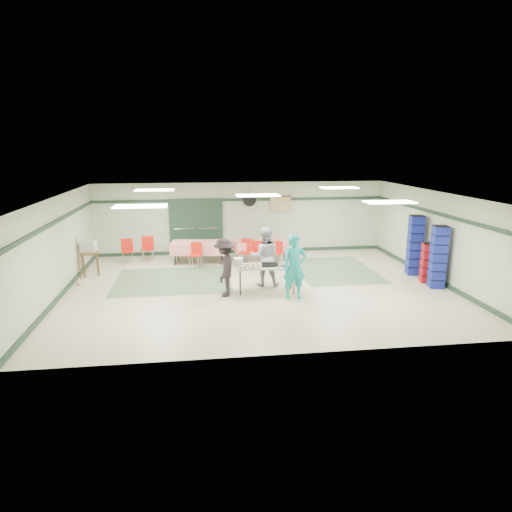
{
  "coord_description": "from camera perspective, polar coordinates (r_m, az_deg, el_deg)",
  "views": [
    {
      "loc": [
        -1.77,
        -12.68,
        4.02
      ],
      "look_at": [
        -0.09,
        -0.3,
        1.01
      ],
      "focal_mm": 32.0,
      "sensor_mm": 36.0,
      "label": 1
    }
  ],
  "objects": [
    {
      "name": "double_door_right",
      "position": [
        17.38,
        -5.9,
        3.66
      ],
      "size": [
        0.9,
        0.06,
        2.1
      ],
      "primitive_type": "cube",
      "color": "gray",
      "rests_on": "floor"
    },
    {
      "name": "volunteer_teal",
      "position": [
        12.24,
        4.85,
        -1.37
      ],
      "size": [
        0.65,
        0.44,
        1.75
      ],
      "primitive_type": "imported",
      "rotation": [
        0.0,
        0.0,
        0.03
      ],
      "color": "teal",
      "rests_on": "floor"
    },
    {
      "name": "baking_pan",
      "position": [
        12.72,
        1.75,
        -1.11
      ],
      "size": [
        0.48,
        0.32,
        0.08
      ],
      "primitive_type": "cube",
      "rotation": [
        0.0,
        0.0,
        -0.08
      ],
      "color": "black",
      "rests_on": "serving_table"
    },
    {
      "name": "wall_right",
      "position": [
        14.86,
        21.75,
        2.24
      ],
      "size": [
        0.0,
        9.0,
        9.0
      ],
      "primitive_type": "plane",
      "rotation": [
        1.57,
        0.0,
        -1.57
      ],
      "color": "beige",
      "rests_on": "floor"
    },
    {
      "name": "wall_left",
      "position": [
        13.48,
        -23.61,
        1.0
      ],
      "size": [
        0.0,
        9.0,
        9.0
      ],
      "primitive_type": "plane",
      "rotation": [
        1.57,
        0.0,
        1.57
      ],
      "color": "beige",
      "rests_on": "floor"
    },
    {
      "name": "baseboard_back",
      "position": [
        17.69,
        -1.78,
        0.63
      ],
      "size": [
        11.0,
        0.06,
        0.12
      ],
      "primitive_type": "cube",
      "color": "#1D3625",
      "rests_on": "floor"
    },
    {
      "name": "scroll_banner",
      "position": [
        17.56,
        3.09,
        6.45
      ],
      "size": [
        0.8,
        0.02,
        0.6
      ],
      "primitive_type": "cube",
      "color": "tan",
      "rests_on": "wall_back"
    },
    {
      "name": "chair_loose_a",
      "position": [
        16.71,
        -13.38,
        1.2
      ],
      "size": [
        0.42,
        0.42,
        0.89
      ],
      "rotation": [
        0.0,
        0.0,
        -0.01
      ],
      "color": "red",
      "rests_on": "floor"
    },
    {
      "name": "door_frame",
      "position": [
        17.35,
        -7.48,
        3.6
      ],
      "size": [
        2.0,
        0.03,
        2.15
      ],
      "primitive_type": "cube",
      "color": "#1D3625",
      "rests_on": "floor"
    },
    {
      "name": "floor",
      "position": [
        13.42,
        0.22,
        -3.87
      ],
      "size": [
        11.0,
        11.0,
        0.0
      ],
      "primitive_type": "plane",
      "color": "#BDB198",
      "rests_on": "ground"
    },
    {
      "name": "baseboard_right",
      "position": [
        15.13,
        21.23,
        -2.55
      ],
      "size": [
        0.06,
        9.0,
        0.12
      ],
      "primitive_type": "cube",
      "rotation": [
        0.0,
        0.0,
        1.57
      ],
      "color": "#1D3625",
      "rests_on": "floor"
    },
    {
      "name": "printer_table",
      "position": [
        15.57,
        -20.06,
        0.15
      ],
      "size": [
        0.7,
        0.92,
        0.74
      ],
      "rotation": [
        0.0,
        0.0,
        0.23
      ],
      "color": "brown",
      "rests_on": "floor"
    },
    {
      "name": "dining_table_a",
      "position": [
        16.31,
        0.62,
        1.36
      ],
      "size": [
        1.94,
        1.03,
        0.77
      ],
      "rotation": [
        0.0,
        0.0,
        0.11
      ],
      "color": "red",
      "rests_on": "floor"
    },
    {
      "name": "sheet_tray_right",
      "position": [
        12.75,
        3.49,
        -1.22
      ],
      "size": [
        0.57,
        0.45,
        0.02
      ],
      "primitive_type": "cube",
      "rotation": [
        0.0,
        0.0,
        -0.08
      ],
      "color": "silver",
      "rests_on": "serving_table"
    },
    {
      "name": "dining_table_b",
      "position": [
        16.15,
        -7.13,
        1.12
      ],
      "size": [
        2.01,
        1.08,
        0.77
      ],
      "rotation": [
        0.0,
        0.0,
        -0.12
      ],
      "color": "red",
      "rests_on": "floor"
    },
    {
      "name": "green_patch_a",
      "position": [
        14.27,
        -10.35,
        -3.0
      ],
      "size": [
        3.5,
        3.0,
        0.01
      ],
      "primitive_type": "cube",
      "color": "#5B7A59",
      "rests_on": "floor"
    },
    {
      "name": "trim_left",
      "position": [
        13.35,
        -23.77,
        3.93
      ],
      "size": [
        0.06,
        9.0,
        0.1
      ],
      "primitive_type": "cube",
      "rotation": [
        0.0,
        0.0,
        1.57
      ],
      "color": "#1D3625",
      "rests_on": "wall_back"
    },
    {
      "name": "crate_stack_red",
      "position": [
        14.67,
        20.69,
        -0.79
      ],
      "size": [
        0.44,
        0.44,
        1.21
      ],
      "primitive_type": "cube",
      "rotation": [
        0.0,
        0.0,
        -0.22
      ],
      "color": "#A51210",
      "rests_on": "floor"
    },
    {
      "name": "wall_fan",
      "position": [
        17.35,
        -0.82,
        7.05
      ],
      "size": [
        0.5,
        0.1,
        0.5
      ],
      "primitive_type": "cylinder",
      "rotation": [
        1.57,
        0.0,
        0.0
      ],
      "color": "black",
      "rests_on": "wall_back"
    },
    {
      "name": "chair_b",
      "position": [
        15.69,
        -1.16,
        0.86
      ],
      "size": [
        0.55,
        0.55,
        0.92
      ],
      "rotation": [
        0.0,
        0.0,
        -0.34
      ],
      "color": "red",
      "rests_on": "floor"
    },
    {
      "name": "serving_table",
      "position": [
        12.77,
        1.33,
        -1.45
      ],
      "size": [
        1.77,
        0.84,
        0.76
      ],
      "rotation": [
        0.0,
        0.0,
        -0.08
      ],
      "color": "#BCBBB6",
      "rests_on": "floor"
    },
    {
      "name": "sheet_tray_mid",
      "position": [
        12.83,
        0.61,
        -1.09
      ],
      "size": [
        0.56,
        0.45,
        0.02
      ],
      "primitive_type": "cube",
      "rotation": [
        0.0,
        0.0,
        -0.08
      ],
      "color": "silver",
      "rests_on": "serving_table"
    },
    {
      "name": "green_patch_b",
      "position": [
        15.43,
        9.8,
        -1.73
      ],
      "size": [
        2.5,
        3.5,
        0.01
      ],
      "primitive_type": "cube",
      "color": "#5B7A59",
      "rests_on": "floor"
    },
    {
      "name": "volunteer_grey",
      "position": [
        13.34,
        1.12,
        -0.07
      ],
      "size": [
        0.94,
        0.78,
        1.75
      ],
      "primitive_type": "imported",
      "rotation": [
        0.0,
        0.0,
        3.0
      ],
      "color": "#98989D",
      "rests_on": "floor"
    },
    {
      "name": "volunteer_dark",
      "position": [
        12.46,
        -3.93,
        -1.42
      ],
      "size": [
        0.79,
        1.14,
        1.61
      ],
      "primitive_type": "imported",
      "rotation": [
        0.0,
        0.0,
        -1.76
      ],
      "color": "black",
      "rests_on": "floor"
    },
    {
      "name": "office_printer",
      "position": [
        15.46,
        -20.18,
        1.15
      ],
      "size": [
        0.46,
        0.41,
        0.34
      ],
      "primitive_type": "cube",
      "rotation": [
        0.0,
        0.0,
        -0.08
      ],
      "color": "#B2B1AD",
      "rests_on": "printer_table"
    },
    {
      "name": "baseboard_left",
      "position": [
        13.79,
        -22.98,
        -4.24
      ],
      "size": [
        0.06,
        9.0,
        0.12
      ],
      "primitive_type": "cube",
      "rotation": [
        0.0,
        0.0,
        1.57
      ],
      "color": "#1D3625",
      "rests_on": "floor"
    },
    {
      "name": "chair_c",
      "position": [
        15.85,
        2.67,
        0.7
      ],
      "size": [
        0.47,
        0.47,
        0.81
      ],
      "rotation": [
        0.0,
        0.0,
        -0.3
      ],
      "color": "red",
      "rests_on": "floor"
    },
    {
      "name": "crate_stack_blue_b",
      "position": [
        14.14,
        21.81,
        -0.11
      ],
      "size": [
        0.48,
        0.48,
        1.83
      ],
      "primitive_type": "cube",
      "rotation": [
        0.0,
        0.0,
        -0.21
      ],
      "color": "navy",
      "rests_on": "floor"
    },
    {
      "name": "chair_a",
      "position": [
        15.76,
        0.46,
        0.69
      ],
      "size": [
        0.39,
        0.39,
        0.83
      ],
      "rotation": [
        0.0,
        0.0,
        -0.01
      ],
      "color": "red",
      "rests_on": "floor"
    },
    {
      "name": "wall_front",
      "position": [
        8.78,
        4.29,
        -4.18
      ],
      "size": [
        11.0,
        0.0,
        11.0
      ],
      "primitive_type": "plane",
      "rotation": [
        -1.57,
        0.0,
        0.0
      ],
      "color": "beige",
      "rests_on": "floor"
    },
    {
      "name": "double_door_left",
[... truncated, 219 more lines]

